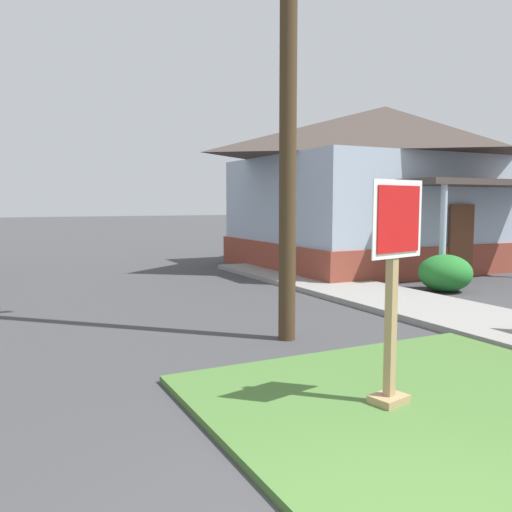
# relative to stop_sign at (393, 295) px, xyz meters

# --- Properties ---
(grass_corner_patch) EXTENTS (4.66, 4.88, 0.08)m
(grass_corner_patch) POSITION_rel_stop_sign_xyz_m (0.48, -0.55, -1.15)
(grass_corner_patch) COLOR #477033
(grass_corner_patch) RESTS_ON ground
(sidewalk_strip) EXTENTS (2.20, 16.24, 0.12)m
(sidewalk_strip) POSITION_rel_stop_sign_xyz_m (4.01, 3.50, -1.13)
(sidewalk_strip) COLOR gray
(sidewalk_strip) RESTS_ON ground
(stop_sign) EXTENTS (0.75, 0.35, 2.25)m
(stop_sign) POSITION_rel_stop_sign_xyz_m (0.00, 0.00, 0.00)
(stop_sign) COLOR #A3845B
(stop_sign) RESTS_ON grass_corner_patch
(manhole_cover) EXTENTS (0.70, 0.70, 0.02)m
(manhole_cover) POSITION_rel_stop_sign_xyz_m (-1.33, 0.39, -1.19)
(manhole_cover) COLOR black
(manhole_cover) RESTS_ON ground
(corner_house) EXTENTS (9.20, 8.25, 5.24)m
(corner_house) POSITION_rel_stop_sign_xyz_m (8.25, 10.05, 1.49)
(corner_house) COLOR brown
(corner_house) RESTS_ON ground
(shrub_near_porch) EXTENTS (1.24, 1.24, 0.88)m
(shrub_near_porch) POSITION_rel_stop_sign_xyz_m (6.05, 5.14, -0.75)
(shrub_near_porch) COLOR #25742B
(shrub_near_porch) RESTS_ON ground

